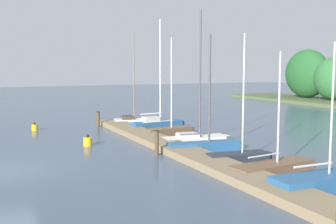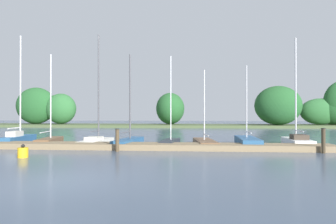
# 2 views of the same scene
# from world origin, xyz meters

# --- Properties ---
(ground) EXTENTS (160.00, 160.00, 0.00)m
(ground) POSITION_xyz_m (0.00, 0.00, 0.00)
(ground) COLOR #425166
(dock_pier) EXTENTS (25.40, 1.80, 0.35)m
(dock_pier) POSITION_xyz_m (0.00, 8.68, 0.17)
(dock_pier) COLOR #847051
(dock_pier) RESTS_ON ground
(sailboat_0) EXTENTS (1.82, 3.08, 7.22)m
(sailboat_0) POSITION_xyz_m (-11.58, 10.27, 0.34)
(sailboat_0) COLOR white
(sailboat_0) RESTS_ON ground
(sailboat_1) EXTENTS (1.30, 4.29, 7.99)m
(sailboat_1) POSITION_xyz_m (-8.47, 11.11, 0.45)
(sailboat_1) COLOR #285684
(sailboat_1) RESTS_ON ground
(sailboat_2) EXTENTS (1.53, 3.78, 6.52)m
(sailboat_2) POSITION_xyz_m (-5.99, 10.92, 0.31)
(sailboat_2) COLOR brown
(sailboat_2) RESTS_ON ground
(sailboat_3) EXTENTS (1.58, 4.36, 7.96)m
(sailboat_3) POSITION_xyz_m (-2.54, 11.08, 0.38)
(sailboat_3) COLOR silver
(sailboat_3) RESTS_ON ground
(sailboat_4) EXTENTS (1.49, 4.37, 6.29)m
(sailboat_4) POSITION_xyz_m (-0.05, 10.32, 0.37)
(sailboat_4) COLOR #285684
(sailboat_4) RESTS_ON ground
(sailboat_5) EXTENTS (1.32, 3.33, 6.17)m
(sailboat_5) POSITION_xyz_m (2.75, 10.55, 0.29)
(sailboat_5) COLOR #232833
(sailboat_5) RESTS_ON ground
(sailboat_6) EXTENTS (1.61, 4.47, 5.23)m
(sailboat_6) POSITION_xyz_m (5.08, 10.75, 0.25)
(sailboat_6) COLOR brown
(sailboat_6) RESTS_ON ground
(sailboat_7) EXTENTS (1.37, 4.51, 5.49)m
(sailboat_7) POSITION_xyz_m (7.94, 10.78, 0.32)
(sailboat_7) COLOR #285684
(sailboat_7) RESTS_ON ground
(mooring_piling_0) EXTENTS (0.29, 0.29, 1.16)m
(mooring_piling_0) POSITION_xyz_m (-11.51, 7.43, 0.59)
(mooring_piling_0) COLOR #4C3D28
(mooring_piling_0) RESTS_ON ground
(mooring_piling_1) EXTENTS (0.25, 0.25, 1.33)m
(mooring_piling_1) POSITION_xyz_m (-0.12, 7.34, 0.67)
(mooring_piling_1) COLOR #4C3D28
(mooring_piling_1) RESTS_ON ground
(channel_buoy_0) EXTENTS (0.43, 0.43, 0.59)m
(channel_buoy_0) POSITION_xyz_m (-11.59, 2.76, 0.23)
(channel_buoy_0) COLOR gold
(channel_buoy_0) RESTS_ON ground
(channel_buoy_1) EXTENTS (0.50, 0.50, 0.67)m
(channel_buoy_1) POSITION_xyz_m (-4.27, 4.78, 0.26)
(channel_buoy_1) COLOR gold
(channel_buoy_1) RESTS_ON ground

